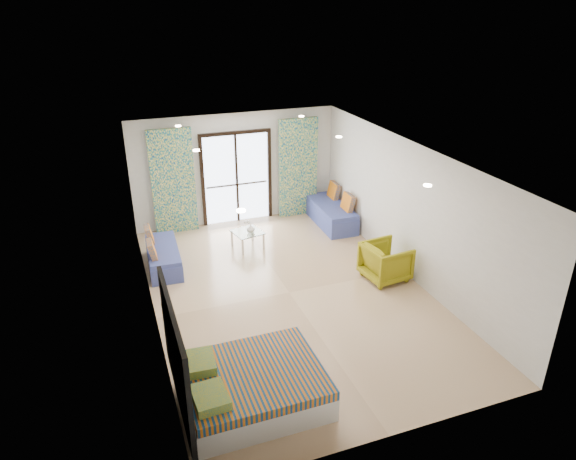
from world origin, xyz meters
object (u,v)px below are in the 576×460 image
object	(u,v)px
coffee_table	(247,233)
armchair	(386,260)
daybed_left	(163,256)
daybed_right	(331,213)
bed	(253,386)

from	to	relation	value
coffee_table	armchair	size ratio (longest dim) A/B	0.86
daybed_left	armchair	bearing A→B (deg)	-23.87
daybed_right	daybed_left	bearing A→B (deg)	-167.01
bed	coffee_table	xyz separation A→B (m)	(1.27, 4.67, 0.08)
bed	daybed_left	world-z (taller)	daybed_left
bed	daybed_right	size ratio (longest dim) A/B	1.02
daybed_left	coffee_table	xyz separation A→B (m)	(1.91, 0.25, 0.11)
bed	coffee_table	size ratio (longest dim) A/B	2.63
daybed_right	armchair	distance (m)	2.88
daybed_left	coffee_table	size ratio (longest dim) A/B	2.29
bed	armchair	distance (m)	4.21
daybed_left	coffee_table	bearing A→B (deg)	9.78
coffee_table	armchair	bearing A→B (deg)	-45.95
bed	daybed_left	distance (m)	4.47
bed	daybed_right	bearing A→B (deg)	55.72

